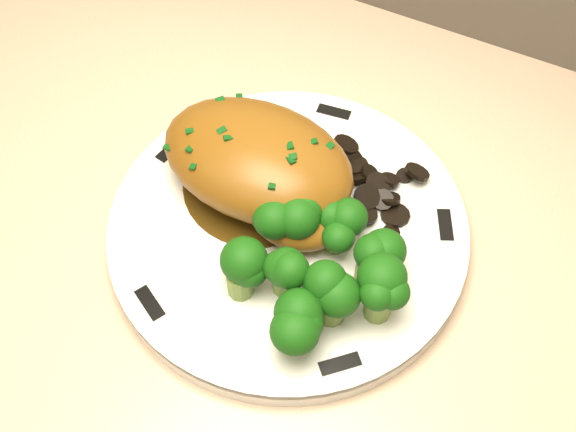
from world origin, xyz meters
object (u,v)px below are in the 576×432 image
at_px(plate, 288,230).
at_px(chicken_breast, 262,166).
at_px(counter, 148,358).
at_px(broccoli_florets, 316,270).

xyz_separation_m(plate, chicken_breast, (-0.03, 0.02, 0.04)).
bearing_deg(plate, counter, -173.73).
distance_m(counter, broccoli_florets, 0.51).
relative_size(counter, plate, 6.76).
height_order(counter, plate, counter).
relative_size(counter, chicken_breast, 11.64).
bearing_deg(plate, chicken_breast, 148.72).
relative_size(plate, chicken_breast, 1.72).
relative_size(counter, broccoli_florets, 15.20).
bearing_deg(broccoli_florets, counter, 175.09).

